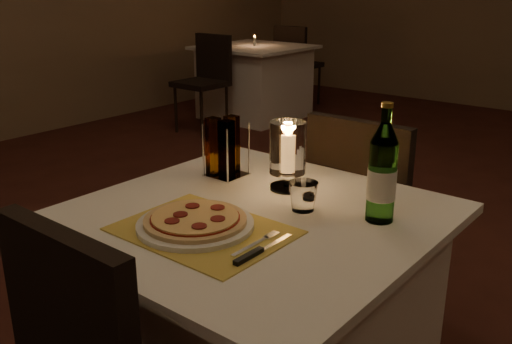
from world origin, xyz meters
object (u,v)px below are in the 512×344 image
Objects in this scene: tumbler at (303,196)px; hurricane_candle at (288,150)px; plate at (195,225)px; water_bottle at (382,174)px; neighbor_table_left at (255,82)px; pizza at (195,219)px; main_table at (252,322)px; chair_far at (367,203)px.

hurricane_candle is (-0.14, 0.12, 0.09)m from tumbler.
plate is 0.42m from hurricane_candle.
water_bottle reaches higher than neighbor_table_left.
plate is 3.71× the size of tumbler.
pizza is at bearing -52.89° from neighbor_table_left.
pizza is 0.83× the size of water_bottle.
water_bottle is at bearing -46.34° from neighbor_table_left.
tumbler is at bearing -160.32° from water_bottle.
main_table is 4.39m from neighbor_table_left.
plate reaches higher than neighbor_table_left.
neighbor_table_left is at bearing 135.73° from chair_far.
tumbler is (0.15, 0.29, 0.02)m from pizza.
tumbler is 0.24m from water_bottle.
chair_far is 2.81× the size of plate.
water_bottle is 0.35m from hurricane_candle.
main_table is at bearing 74.48° from plate.
chair_far reaches higher than pizza.
water_bottle is (0.31, 0.19, 0.50)m from main_table.
chair_far reaches higher than main_table.
neighbor_table_left is at bearing 127.11° from plate.
water_bottle is (0.21, 0.07, 0.09)m from tumbler.
pizza is at bearing -117.67° from tumbler.
chair_far is 0.90× the size of neighbor_table_left.
water_bottle is at bearing -6.63° from hurricane_candle.
plate is 0.95× the size of water_bottle.
main_table is at bearing -80.34° from hurricane_candle.
water_bottle is at bearing 30.88° from main_table.
main_table is 1.11× the size of chair_far.
plate is at bearing -93.20° from chair_far.
chair_far is at bearing 99.69° from tumbler.
neighbor_table_left is at bearing 127.11° from pizza.
water_bottle reaches higher than chair_far.
pizza is 0.53m from water_bottle.
hurricane_candle is (0.01, 0.41, 0.12)m from plate.
hurricane_candle reaches higher than tumbler.
hurricane_candle reaches higher than neighbor_table_left.
chair_far is 0.65m from tumbler.
main_table is at bearing -132.70° from tumbler.
water_bottle reaches higher than main_table.
chair_far is at bearing 90.00° from main_table.
main_table and neighbor_table_left have the same top height.
plate is at bearing -105.52° from main_table.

